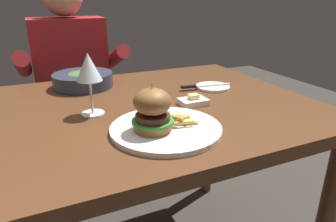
{
  "coord_description": "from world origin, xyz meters",
  "views": [
    {
      "loc": [
        -0.26,
        -0.89,
        1.08
      ],
      "look_at": [
        0.06,
        -0.2,
        0.78
      ],
      "focal_mm": 32.0,
      "sensor_mm": 36.0,
      "label": 1
    }
  ],
  "objects_px": {
    "bread_plate": "(213,87)",
    "table_knife": "(201,86)",
    "soup_bowl": "(83,79)",
    "main_plate": "(166,129)",
    "burger_sandwich": "(151,110)",
    "butter_dish": "(193,101)",
    "diner_person": "(75,98)",
    "wine_glass": "(89,69)"
  },
  "relations": [
    {
      "from": "burger_sandwich",
      "to": "butter_dish",
      "type": "xyz_separation_m",
      "value": [
        0.21,
        0.16,
        -0.06
      ]
    },
    {
      "from": "burger_sandwich",
      "to": "table_knife",
      "type": "relative_size",
      "value": 0.63
    },
    {
      "from": "diner_person",
      "to": "butter_dish",
      "type": "bearing_deg",
      "value": -69.57
    },
    {
      "from": "wine_glass",
      "to": "butter_dish",
      "type": "xyz_separation_m",
      "value": [
        0.32,
        -0.05,
        -0.13
      ]
    },
    {
      "from": "table_knife",
      "to": "butter_dish",
      "type": "distance_m",
      "value": 0.18
    },
    {
      "from": "main_plate",
      "to": "wine_glass",
      "type": "height_order",
      "value": "wine_glass"
    },
    {
      "from": "soup_bowl",
      "to": "main_plate",
      "type": "bearing_deg",
      "value": -76.11
    },
    {
      "from": "wine_glass",
      "to": "soup_bowl",
      "type": "bearing_deg",
      "value": 85.3
    },
    {
      "from": "butter_dish",
      "to": "wine_glass",
      "type": "bearing_deg",
      "value": 170.53
    },
    {
      "from": "main_plate",
      "to": "burger_sandwich",
      "type": "bearing_deg",
      "value": -170.24
    },
    {
      "from": "main_plate",
      "to": "burger_sandwich",
      "type": "xyz_separation_m",
      "value": [
        -0.04,
        -0.01,
        0.06
      ]
    },
    {
      "from": "main_plate",
      "to": "burger_sandwich",
      "type": "relative_size",
      "value": 2.34
    },
    {
      "from": "main_plate",
      "to": "bread_plate",
      "type": "relative_size",
      "value": 2.24
    },
    {
      "from": "table_knife",
      "to": "bread_plate",
      "type": "bearing_deg",
      "value": -7.52
    },
    {
      "from": "butter_dish",
      "to": "burger_sandwich",
      "type": "bearing_deg",
      "value": -142.93
    },
    {
      "from": "main_plate",
      "to": "diner_person",
      "type": "height_order",
      "value": "diner_person"
    },
    {
      "from": "butter_dish",
      "to": "soup_bowl",
      "type": "bearing_deg",
      "value": 129.12
    },
    {
      "from": "soup_bowl",
      "to": "diner_person",
      "type": "bearing_deg",
      "value": 89.34
    },
    {
      "from": "butter_dish",
      "to": "diner_person",
      "type": "height_order",
      "value": "diner_person"
    },
    {
      "from": "wine_glass",
      "to": "bread_plate",
      "type": "height_order",
      "value": "wine_glass"
    },
    {
      "from": "table_knife",
      "to": "burger_sandwich",
      "type": "bearing_deg",
      "value": -137.09
    },
    {
      "from": "main_plate",
      "to": "butter_dish",
      "type": "relative_size",
      "value": 3.25
    },
    {
      "from": "main_plate",
      "to": "diner_person",
      "type": "xyz_separation_m",
      "value": [
        -0.12,
        0.94,
        -0.18
      ]
    },
    {
      "from": "butter_dish",
      "to": "diner_person",
      "type": "relative_size",
      "value": 0.08
    },
    {
      "from": "bread_plate",
      "to": "soup_bowl",
      "type": "height_order",
      "value": "soup_bowl"
    },
    {
      "from": "bread_plate",
      "to": "soup_bowl",
      "type": "relative_size",
      "value": 0.57
    },
    {
      "from": "table_knife",
      "to": "soup_bowl",
      "type": "relative_size",
      "value": 0.88
    },
    {
      "from": "diner_person",
      "to": "bread_plate",
      "type": "bearing_deg",
      "value": -54.92
    },
    {
      "from": "bread_plate",
      "to": "diner_person",
      "type": "relative_size",
      "value": 0.11
    },
    {
      "from": "bread_plate",
      "to": "table_knife",
      "type": "relative_size",
      "value": 0.65
    },
    {
      "from": "main_plate",
      "to": "soup_bowl",
      "type": "distance_m",
      "value": 0.53
    },
    {
      "from": "burger_sandwich",
      "to": "diner_person",
      "type": "height_order",
      "value": "diner_person"
    },
    {
      "from": "main_plate",
      "to": "wine_glass",
      "type": "distance_m",
      "value": 0.29
    },
    {
      "from": "soup_bowl",
      "to": "diner_person",
      "type": "xyz_separation_m",
      "value": [
        0.0,
        0.42,
        -0.21
      ]
    },
    {
      "from": "wine_glass",
      "to": "soup_bowl",
      "type": "xyz_separation_m",
      "value": [
        0.03,
        0.31,
        -0.11
      ]
    },
    {
      "from": "wine_glass",
      "to": "table_knife",
      "type": "distance_m",
      "value": 0.46
    },
    {
      "from": "butter_dish",
      "to": "diner_person",
      "type": "xyz_separation_m",
      "value": [
        -0.29,
        0.78,
        -0.19
      ]
    },
    {
      "from": "main_plate",
      "to": "butter_dish",
      "type": "distance_m",
      "value": 0.23
    },
    {
      "from": "butter_dish",
      "to": "diner_person",
      "type": "bearing_deg",
      "value": 110.43
    },
    {
      "from": "burger_sandwich",
      "to": "soup_bowl",
      "type": "relative_size",
      "value": 0.55
    },
    {
      "from": "bread_plate",
      "to": "diner_person",
      "type": "xyz_separation_m",
      "value": [
        -0.46,
        0.65,
        -0.18
      ]
    },
    {
      "from": "burger_sandwich",
      "to": "table_knife",
      "type": "bearing_deg",
      "value": 42.91
    }
  ]
}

